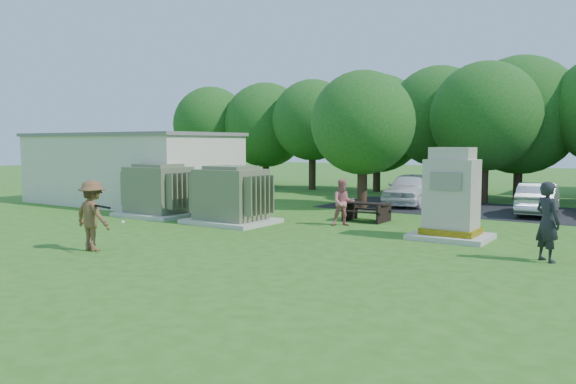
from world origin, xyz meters
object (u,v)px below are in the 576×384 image
Objects in this scene: person_at_picnic at (343,202)px; transformer_right at (231,196)px; batter at (93,216)px; car_white at (410,189)px; picnic_table at (366,210)px; car_silver_a at (538,199)px; transformer_left at (158,191)px; person_by_generator at (547,222)px; generator_cabinet at (451,199)px.

transformer_right is at bearing 167.08° from person_at_picnic.
batter reaches higher than person_at_picnic.
car_white is (2.98, 15.29, -0.19)m from batter.
car_silver_a is (4.97, 5.41, 0.23)m from picnic_table.
transformer_left is at bearing 180.00° from transformer_right.
person_by_generator is at bearing 95.88° from car_silver_a.
car_white is at bearing 53.14° from transformer_left.
transformer_right is at bearing 39.36° from car_silver_a.
batter is at bearing -111.45° from picnic_table.
transformer_right is 1.83× the size of person_at_picnic.
car_silver_a is at bearing 34.41° from transformer_left.
generator_cabinet is (11.37, 1.04, 0.24)m from transformer_left.
transformer_left reaches higher than batter.
transformer_right reaches higher than picnic_table.
batter is at bearing -57.22° from transformer_left.
generator_cabinet reaches higher than person_by_generator.
transformer_left is 7.56m from person_at_picnic.
car_white is (-0.65, 6.03, 0.33)m from picnic_table.
person_by_generator is (10.62, -0.88, 0.01)m from transformer_right.
transformer_left is 11.42m from generator_cabinet.
generator_cabinet reaches higher than car_silver_a.
picnic_table is at bearing -90.41° from car_white.
car_white is (-7.42, 10.09, -0.22)m from person_by_generator.
person_by_generator is 0.50× the size of car_silver_a.
person_by_generator is (10.40, 5.21, 0.03)m from batter.
car_white is at bearing -11.14° from car_silver_a.
transformer_left is at bearing 29.58° from car_silver_a.
car_silver_a is at bearing -40.28° from person_by_generator.
transformer_right is 0.76× the size of car_silver_a.
transformer_right is at bearing -115.78° from car_white.
generator_cabinet is at bearing 7.72° from transformer_right.
person_at_picnic is 0.41× the size of car_silver_a.
batter is (-3.64, -9.26, 0.52)m from picnic_table.
generator_cabinet is at bearing 5.99° from person_by_generator.
picnic_table is 0.81× the size of person_by_generator.
batter is 0.48× the size of car_silver_a.
car_white is (-4.46, 8.17, -0.45)m from generator_cabinet.
car_silver_a is (8.83, 8.58, -0.32)m from transformer_right.
batter is 1.16× the size of person_at_picnic.
picnic_table is at bearing 8.09° from person_by_generator.
transformer_left is at bearing 35.49° from person_by_generator.
transformer_right reaches higher than person_by_generator.
person_by_generator reaches higher than car_silver_a.
person_at_picnic is at bearing 48.46° from car_silver_a.
generator_cabinet is 7.65m from car_silver_a.
transformer_right is 6.09m from batter.
batter is 17.01m from car_silver_a.
car_white is at bearing 70.82° from transformer_right.
transformer_left is 1.88× the size of picnic_table.
transformer_right is 10.66m from person_by_generator.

